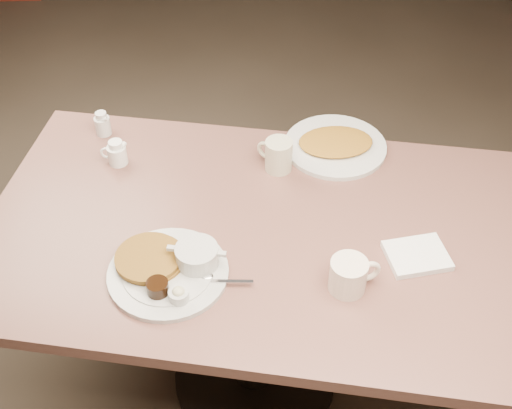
# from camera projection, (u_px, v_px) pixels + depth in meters

# --- Properties ---
(room) EXTENTS (7.04, 8.04, 2.84)m
(room) POSITION_uv_depth(u_px,v_px,m) (255.00, 7.00, 1.36)
(room) COLOR #4C3F33
(room) RESTS_ON ground
(diner_table) EXTENTS (1.50, 0.90, 0.75)m
(diner_table) POSITION_uv_depth(u_px,v_px,m) (255.00, 269.00, 1.92)
(diner_table) COLOR #84564C
(diner_table) RESTS_ON ground
(main_plate) EXTENTS (0.38, 0.31, 0.07)m
(main_plate) POSITION_uv_depth(u_px,v_px,m) (171.00, 267.00, 1.67)
(main_plate) COLOR #BABBB7
(main_plate) RESTS_ON diner_table
(coffee_mug_near) EXTENTS (0.14, 0.12, 0.09)m
(coffee_mug_near) POSITION_uv_depth(u_px,v_px,m) (350.00, 275.00, 1.62)
(coffee_mug_near) COLOR white
(coffee_mug_near) RESTS_ON diner_table
(napkin) EXTENTS (0.19, 0.17, 0.02)m
(napkin) POSITION_uv_depth(u_px,v_px,m) (417.00, 256.00, 1.72)
(napkin) COLOR white
(napkin) RESTS_ON diner_table
(coffee_mug_far) EXTENTS (0.13, 0.11, 0.10)m
(coffee_mug_far) POSITION_uv_depth(u_px,v_px,m) (278.00, 155.00, 1.96)
(coffee_mug_far) COLOR beige
(coffee_mug_far) RESTS_ON diner_table
(creamer_left) EXTENTS (0.09, 0.07, 0.08)m
(creamer_left) POSITION_uv_depth(u_px,v_px,m) (117.00, 153.00, 1.98)
(creamer_left) COLOR white
(creamer_left) RESTS_ON diner_table
(creamer_right) EXTENTS (0.06, 0.07, 0.08)m
(creamer_right) POSITION_uv_depth(u_px,v_px,m) (102.00, 124.00, 2.09)
(creamer_right) COLOR silver
(creamer_right) RESTS_ON diner_table
(hash_plate) EXTENTS (0.39, 0.39, 0.04)m
(hash_plate) POSITION_uv_depth(u_px,v_px,m) (335.00, 145.00, 2.05)
(hash_plate) COLOR silver
(hash_plate) RESTS_ON diner_table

